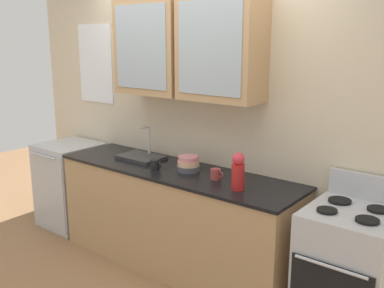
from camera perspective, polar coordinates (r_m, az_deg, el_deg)
The scene contains 10 objects.
ground_plane at distance 4.12m, azimuth -2.16°, elevation -15.22°, with size 10.00×10.00×0.00m, color #936B47.
back_wall_unit at distance 3.88m, azimuth 0.62°, elevation 6.99°, with size 4.26×0.43×2.85m.
counter at distance 3.92m, azimuth -2.22°, elevation -9.49°, with size 2.28×0.63×0.89m.
stove_range at distance 3.24m, azimuth 19.32°, elevation -15.37°, with size 0.56×0.64×1.07m.
sink_faucet at distance 4.11m, azimuth -6.53°, elevation -1.56°, with size 0.41×0.28×0.29m.
bowl_stack at distance 3.71m, azimuth -0.46°, elevation -2.57°, with size 0.20×0.20×0.13m.
vase at distance 3.25m, azimuth 5.95°, elevation -3.55°, with size 0.10×0.10×0.28m.
cup_near_sink at distance 3.76m, azimuth -4.76°, elevation -2.66°, with size 0.11×0.08×0.09m.
cup_near_bowls at distance 3.49m, azimuth 3.07°, elevation -3.89°, with size 0.12×0.08×0.09m.
dishwasher at distance 4.94m, azimuth -15.34°, elevation -5.04°, with size 0.57×0.61×0.89m.
Camera 1 is at (2.36, -2.73, 1.98)m, focal length 41.45 mm.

